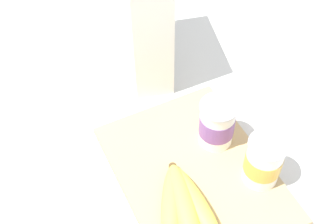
{
  "coord_description": "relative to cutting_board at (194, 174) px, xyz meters",
  "views": [
    {
      "loc": [
        0.36,
        -0.23,
        0.68
      ],
      "look_at": [
        -0.11,
        0.0,
        0.06
      ],
      "focal_mm": 47.9,
      "sensor_mm": 36.0,
      "label": 1
    }
  ],
  "objects": [
    {
      "name": "banana_bunch",
      "position": [
        0.07,
        -0.05,
        0.03
      ],
      "size": [
        0.19,
        0.11,
        0.04
      ],
      "color": "#E6DD50",
      "rests_on": "cutting_board"
    },
    {
      "name": "yogurt_cup_front",
      "position": [
        -0.05,
        0.07,
        0.05
      ],
      "size": [
        0.07,
        0.07,
        0.09
      ],
      "color": "white",
      "rests_on": "cutting_board"
    },
    {
      "name": "cereal_box",
      "position": [
        -0.3,
        0.04,
        0.14
      ],
      "size": [
        0.21,
        0.12,
        0.29
      ],
      "primitive_type": "cube",
      "rotation": [
        0.0,
        0.0,
        2.91
      ],
      "color": "white",
      "rests_on": "ground_plane"
    },
    {
      "name": "cutting_board",
      "position": [
        0.0,
        0.0,
        0.0
      ],
      "size": [
        0.34,
        0.25,
        0.01
      ],
      "primitive_type": "cube",
      "color": "tan",
      "rests_on": "ground_plane"
    },
    {
      "name": "yogurt_cup_back",
      "position": [
        0.06,
        0.1,
        0.05
      ],
      "size": [
        0.06,
        0.06,
        0.09
      ],
      "color": "white",
      "rests_on": "cutting_board"
    },
    {
      "name": "ground_plane",
      "position": [
        0.0,
        0.0,
        -0.01
      ],
      "size": [
        2.4,
        2.4,
        0.0
      ],
      "primitive_type": "plane",
      "color": "silver"
    }
  ]
}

